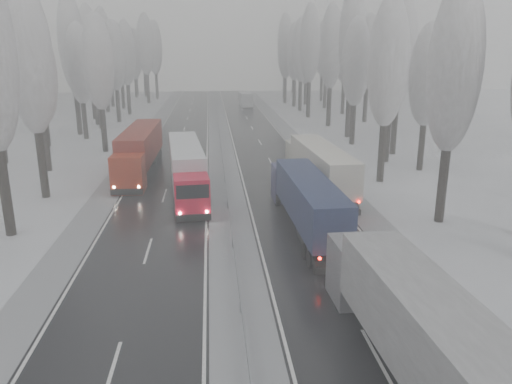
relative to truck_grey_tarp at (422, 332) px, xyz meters
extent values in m
plane|color=white|center=(-6.03, 2.08, -2.41)|extent=(260.00, 260.00, 0.00)
cube|color=black|center=(-0.78, 32.08, -2.40)|extent=(7.50, 200.00, 0.03)
cube|color=black|center=(-11.28, 32.08, -2.40)|extent=(7.50, 200.00, 0.03)
cube|color=#93959A|center=(-6.03, 32.08, -2.39)|extent=(3.00, 200.00, 0.04)
cube|color=#93959A|center=(4.17, 32.08, -2.39)|extent=(2.40, 200.00, 0.04)
cube|color=#93959A|center=(-16.23, 32.08, -2.39)|extent=(2.40, 200.00, 0.04)
cube|color=slate|center=(-6.03, 32.08, -1.81)|extent=(0.06, 200.00, 0.32)
cube|color=slate|center=(-6.03, 30.08, -2.11)|extent=(0.12, 0.12, 0.60)
cube|color=slate|center=(-6.03, 62.08, -2.11)|extent=(0.12, 0.12, 0.60)
cylinder|color=black|center=(9.01, 17.74, 0.39)|extent=(0.68, 0.68, 5.60)
ellipsoid|color=gray|center=(9.01, 17.74, 8.39)|extent=(3.60, 3.60, 11.45)
cylinder|color=black|center=(8.48, 29.11, 0.40)|extent=(0.68, 0.68, 5.62)
ellipsoid|color=gray|center=(8.48, 29.11, 8.43)|extent=(3.60, 3.60, 11.48)
cylinder|color=black|center=(13.99, 33.11, 0.06)|extent=(0.64, 0.64, 4.94)
ellipsoid|color=gray|center=(13.99, 33.11, 7.11)|extent=(3.60, 3.60, 10.09)
cylinder|color=black|center=(11.87, 37.24, 0.25)|extent=(0.66, 0.66, 5.32)
ellipsoid|color=gray|center=(11.87, 37.24, 7.86)|extent=(3.60, 3.60, 10.88)
cylinder|color=black|center=(14.09, 41.24, 0.74)|extent=(0.72, 0.72, 6.31)
ellipsoid|color=gray|center=(14.09, 41.24, 9.76)|extent=(3.60, 3.60, 12.90)
cylinder|color=black|center=(10.99, 47.68, 0.28)|extent=(0.67, 0.67, 5.38)
ellipsoid|color=gray|center=(10.99, 47.68, 7.96)|extent=(3.60, 3.60, 10.98)
cylinder|color=black|center=(17.28, 51.68, -0.11)|extent=(0.62, 0.62, 4.59)
ellipsoid|color=gray|center=(17.28, 51.68, 6.45)|extent=(3.60, 3.60, 9.39)
cylinder|color=black|center=(11.87, 53.10, 1.06)|extent=(0.76, 0.76, 6.95)
ellipsoid|color=gray|center=(11.87, 53.10, 10.99)|extent=(3.60, 3.60, 14.19)
cylinder|color=black|center=(18.78, 57.10, 0.88)|extent=(0.74, 0.74, 6.59)
ellipsoid|color=gray|center=(18.78, 57.10, 10.30)|extent=(3.60, 3.60, 13.46)
cylinder|color=black|center=(11.53, 63.35, 0.77)|extent=(0.72, 0.72, 6.37)
ellipsoid|color=gray|center=(11.53, 63.35, 9.87)|extent=(3.60, 3.60, 13.01)
cylinder|color=black|center=(18.69, 67.35, 0.57)|extent=(0.70, 0.70, 5.97)
ellipsoid|color=gray|center=(18.69, 67.35, 9.11)|extent=(3.60, 3.60, 12.20)
cylinder|color=black|center=(10.31, 74.03, 0.91)|extent=(0.74, 0.74, 6.65)
ellipsoid|color=gray|center=(10.31, 74.03, 10.42)|extent=(3.60, 3.60, 13.59)
cylinder|color=black|center=(17.68, 78.03, 0.66)|extent=(0.71, 0.71, 6.14)
ellipsoid|color=gray|center=(17.68, 78.03, 9.42)|extent=(3.60, 3.60, 12.54)
cylinder|color=black|center=(10.53, 83.78, 0.62)|extent=(0.71, 0.71, 6.05)
ellipsoid|color=gray|center=(10.53, 83.78, 9.27)|extent=(3.60, 3.60, 12.37)
cylinder|color=black|center=(16.45, 87.78, 0.74)|extent=(0.72, 0.72, 6.30)
ellipsoid|color=gray|center=(16.45, 87.78, 9.73)|extent=(3.60, 3.60, 12.87)
cylinder|color=black|center=(10.60, 91.29, 0.53)|extent=(0.70, 0.70, 5.88)
ellipsoid|color=gray|center=(10.60, 91.29, 8.92)|extent=(3.60, 3.60, 12.00)
cylinder|color=black|center=(13.74, 95.29, 0.02)|extent=(0.64, 0.64, 4.86)
ellipsoid|color=gray|center=(13.74, 95.29, 6.95)|extent=(3.60, 3.60, 9.92)
cylinder|color=black|center=(9.70, 98.39, 0.58)|extent=(0.70, 0.70, 5.98)
ellipsoid|color=gray|center=(9.70, 98.39, 9.11)|extent=(3.60, 3.60, 12.21)
cylinder|color=black|center=(18.91, 102.39, 0.68)|extent=(0.71, 0.71, 6.19)
ellipsoid|color=gray|center=(18.91, 102.39, 9.52)|extent=(3.60, 3.60, 12.64)
cylinder|color=black|center=(11.01, 108.24, 1.02)|extent=(0.75, 0.75, 6.86)
ellipsoid|color=gray|center=(11.01, 108.24, 10.81)|extent=(3.60, 3.60, 14.01)
cylinder|color=black|center=(17.99, 112.24, 0.36)|extent=(0.68, 0.68, 5.55)
ellipsoid|color=gray|center=(17.99, 112.24, 8.29)|extent=(3.60, 3.60, 11.33)
cylinder|color=black|center=(12.70, 118.80, 0.63)|extent=(0.71, 0.71, 6.09)
ellipsoid|color=gray|center=(12.70, 118.80, 9.34)|extent=(3.60, 3.60, 12.45)
cylinder|color=black|center=(15.52, 122.80, 0.33)|extent=(0.67, 0.67, 5.49)
ellipsoid|color=gray|center=(15.52, 122.80, 8.17)|extent=(3.60, 3.60, 11.21)
cylinder|color=black|center=(-20.74, 17.78, 0.66)|extent=(0.71, 0.71, 6.14)
cylinder|color=black|center=(-21.16, 26.64, 0.51)|extent=(0.69, 0.69, 5.83)
ellipsoid|color=gray|center=(-21.16, 26.64, 8.84)|extent=(3.60, 3.60, 11.92)
cylinder|color=black|center=(-23.78, 36.28, 0.10)|extent=(0.65, 0.65, 5.03)
ellipsoid|color=gray|center=(-23.78, 36.28, 7.29)|extent=(3.60, 3.60, 10.28)
cylinder|color=black|center=(-29.55, 40.28, -0.05)|extent=(0.63, 0.63, 4.73)
cylinder|color=black|center=(-19.97, 45.80, 0.31)|extent=(0.67, 0.67, 5.44)
ellipsoid|color=gray|center=(-19.97, 45.80, 8.07)|extent=(3.60, 3.60, 11.11)
cylinder|color=black|center=(-27.88, 49.80, 0.45)|extent=(0.69, 0.69, 5.72)
ellipsoid|color=gray|center=(-27.88, 49.80, 8.63)|extent=(3.60, 3.60, 11.69)
cylinder|color=black|center=(-24.29, 54.79, 0.20)|extent=(0.66, 0.66, 5.23)
ellipsoid|color=gray|center=(-24.29, 54.79, 7.67)|extent=(3.60, 3.60, 10.68)
cylinder|color=black|center=(-26.08, 58.79, 0.89)|extent=(0.74, 0.74, 6.60)
ellipsoid|color=gray|center=(-26.08, 58.79, 10.32)|extent=(3.60, 3.60, 13.49)
cylinder|color=black|center=(-24.19, 64.42, 0.17)|extent=(0.65, 0.65, 5.16)
ellipsoid|color=gray|center=(-24.19, 64.42, 7.54)|extent=(3.60, 3.60, 10.54)
cylinder|color=black|center=(-25.57, 68.42, 0.49)|extent=(0.69, 0.69, 5.79)
ellipsoid|color=gray|center=(-25.57, 68.42, 8.76)|extent=(3.60, 3.60, 11.84)
cylinder|color=black|center=(-22.61, 71.19, 0.41)|extent=(0.68, 0.68, 5.64)
ellipsoid|color=gray|center=(-22.61, 71.19, 8.47)|extent=(3.60, 3.60, 11.53)
cylinder|color=black|center=(-27.45, 75.19, 0.87)|extent=(0.73, 0.73, 6.56)
ellipsoid|color=gray|center=(-27.45, 75.19, 10.24)|extent=(3.60, 3.60, 13.40)
cylinder|color=black|center=(-22.36, 81.27, 0.49)|extent=(0.69, 0.69, 5.79)
ellipsoid|color=gray|center=(-22.36, 81.27, 8.76)|extent=(3.60, 3.60, 11.84)
cylinder|color=black|center=(-27.12, 85.27, 0.91)|extent=(0.74, 0.74, 6.65)
ellipsoid|color=gray|center=(-27.12, 85.27, 10.41)|extent=(3.60, 3.60, 13.58)
cylinder|color=black|center=(-24.96, 90.61, 0.15)|extent=(0.65, 0.65, 5.12)
ellipsoid|color=gray|center=(-24.96, 90.61, 7.46)|extent=(3.60, 3.60, 10.46)
cylinder|color=black|center=(-27.85, 94.61, 0.51)|extent=(0.69, 0.69, 5.84)
ellipsoid|color=gray|center=(-27.85, 94.61, 8.84)|extent=(3.60, 3.60, 11.92)
cylinder|color=black|center=(-21.10, 101.40, 0.92)|extent=(0.74, 0.74, 6.67)
ellipsoid|color=gray|center=(-21.10, 101.40, 10.46)|extent=(3.60, 3.60, 13.63)
cylinder|color=black|center=(-30.23, 105.40, 0.74)|extent=(0.72, 0.72, 6.31)
ellipsoid|color=gray|center=(-30.23, 105.40, 9.75)|extent=(3.60, 3.60, 12.88)
cylinder|color=black|center=(-20.08, 110.80, 0.73)|extent=(0.72, 0.72, 6.29)
ellipsoid|color=gray|center=(-20.08, 110.80, 9.71)|extent=(3.60, 3.60, 12.84)
cylinder|color=black|center=(-25.69, 114.80, 0.02)|extent=(0.64, 0.64, 4.86)
ellipsoid|color=gray|center=(-25.69, 114.80, 6.95)|extent=(3.60, 3.60, 9.92)
cylinder|color=black|center=(-23.59, 117.39, 0.90)|extent=(0.74, 0.74, 6.63)
ellipsoid|color=gray|center=(-23.59, 117.39, 10.37)|extent=(3.60, 3.60, 13.54)
cylinder|color=black|center=(-26.36, 121.39, 0.48)|extent=(0.69, 0.69, 5.79)
ellipsoid|color=gray|center=(-26.36, 121.39, 8.75)|extent=(3.60, 3.60, 11.82)
cube|color=#58575D|center=(-0.27, 6.74, -0.75)|extent=(2.62, 2.72, 3.02)
cube|color=black|center=(-0.32, 8.00, -0.04)|extent=(2.32, 0.19, 1.01)
cube|color=black|center=(-0.32, 8.10, -1.96)|extent=(2.52, 0.25, 0.50)
cube|color=slate|center=(0.04, -1.11, 0.31)|extent=(3.09, 13.19, 2.82)
cylinder|color=black|center=(-1.29, 5.89, -1.89)|extent=(0.39, 1.06, 1.05)
cylinder|color=black|center=(0.82, 5.98, -1.89)|extent=(0.39, 1.06, 1.05)
sphere|color=white|center=(-1.28, 8.09, -1.55)|extent=(0.22, 0.22, 0.22)
sphere|color=white|center=(0.63, 8.17, -1.55)|extent=(0.22, 0.22, 0.22)
cube|color=#1D1C47|center=(-1.13, 23.24, -0.84)|extent=(2.45, 2.54, 2.86)
cube|color=black|center=(-1.16, 24.43, -0.17)|extent=(2.19, 0.16, 0.95)
cube|color=black|center=(-1.17, 24.52, -1.98)|extent=(2.38, 0.21, 0.48)
cube|color=#15193B|center=(-0.92, 15.81, 0.16)|extent=(2.78, 12.44, 2.67)
cube|color=black|center=(-0.74, 9.58, -1.89)|extent=(2.19, 0.18, 0.43)
cube|color=black|center=(-0.82, 12.38, -1.70)|extent=(2.24, 5.30, 0.43)
cube|color=black|center=(-0.76, 10.10, -2.08)|extent=(2.19, 0.12, 0.57)
cylinder|color=black|center=(-2.11, 22.45, -1.92)|extent=(0.36, 1.00, 0.99)
cylinder|color=black|center=(-0.11, 22.50, -1.92)|extent=(0.36, 1.00, 0.99)
cylinder|color=black|center=(-1.81, 11.97, -1.92)|extent=(0.36, 1.00, 0.99)
cylinder|color=black|center=(0.19, 12.03, -1.92)|extent=(0.36, 1.00, 0.99)
cylinder|color=black|center=(-1.77, 10.74, -1.92)|extent=(0.36, 1.00, 0.99)
cylinder|color=black|center=(0.22, 10.79, -1.92)|extent=(0.36, 1.00, 0.99)
sphere|color=#FF0C05|center=(-1.64, 9.48, -1.13)|extent=(0.19, 0.19, 0.19)
sphere|color=#FF0C05|center=(0.17, 9.54, -1.13)|extent=(0.19, 0.19, 0.19)
sphere|color=white|center=(-2.07, 24.52, -1.60)|extent=(0.21, 0.21, 0.21)
sphere|color=white|center=(-0.26, 24.58, -1.60)|extent=(0.21, 0.21, 0.21)
cube|color=beige|center=(1.55, 32.90, -0.76)|extent=(2.64, 2.74, 3.01)
cube|color=black|center=(1.48, 34.16, -0.05)|extent=(2.31, 0.22, 1.00)
cube|color=black|center=(1.47, 34.26, -1.96)|extent=(2.51, 0.29, 0.50)
cube|color=beige|center=(1.97, 25.09, 0.30)|extent=(3.26, 13.16, 2.81)
cube|color=black|center=(2.32, 18.53, -1.86)|extent=(2.31, 0.24, 0.45)
cube|color=black|center=(2.16, 21.48, -1.66)|extent=(2.50, 5.63, 0.45)
cube|color=black|center=(2.29, 19.08, -2.06)|extent=(2.31, 0.18, 0.60)
cylinder|color=black|center=(0.54, 32.05, -1.89)|extent=(0.41, 1.06, 1.04)
cylinder|color=black|center=(2.64, 32.16, -1.89)|extent=(0.41, 1.06, 1.04)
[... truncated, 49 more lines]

